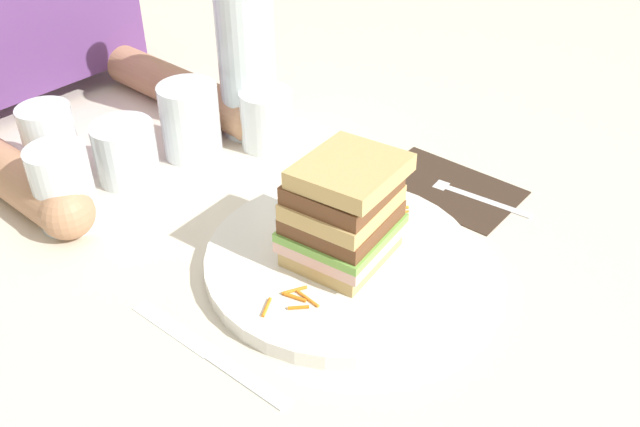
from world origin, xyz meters
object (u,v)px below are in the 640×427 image
(fork, at_px, (464,191))
(knife, at_px, (211,354))
(main_plate, at_px, (341,261))
(water_bottle, at_px, (245,42))
(empty_tumbler_0, at_px, (126,152))
(empty_tumbler_3, at_px, (51,142))
(juice_glass, at_px, (267,122))
(empty_tumbler_1, at_px, (63,187))
(sandwich, at_px, (343,212))
(empty_tumbler_2, at_px, (190,121))
(napkin_dark, at_px, (447,187))

(fork, relative_size, knife, 0.83)
(main_plate, distance_m, water_bottle, 0.35)
(water_bottle, bearing_deg, fork, -79.34)
(empty_tumbler_0, distance_m, empty_tumbler_3, 0.10)
(main_plate, bearing_deg, juice_glass, 60.96)
(empty_tumbler_0, bearing_deg, empty_tumbler_1, -165.53)
(empty_tumbler_1, bearing_deg, water_bottle, -0.33)
(sandwich, relative_size, fork, 0.73)
(juice_glass, distance_m, empty_tumbler_3, 0.28)
(main_plate, relative_size, empty_tumbler_2, 2.93)
(empty_tumbler_0, bearing_deg, juice_glass, -23.31)
(fork, relative_size, empty_tumbler_0, 2.12)
(napkin_dark, xyz_separation_m, water_bottle, (-0.06, 0.29, 0.13))
(empty_tumbler_1, relative_size, empty_tumbler_2, 1.00)
(sandwich, xyz_separation_m, water_bottle, (0.15, 0.29, 0.06))
(empty_tumbler_0, relative_size, empty_tumbler_3, 0.81)
(main_plate, height_order, water_bottle, water_bottle)
(sandwich, bearing_deg, water_bottle, 62.96)
(main_plate, xyz_separation_m, empty_tumbler_0, (-0.04, 0.32, 0.03))
(knife, height_order, empty_tumbler_3, empty_tumbler_3)
(napkin_dark, height_order, water_bottle, water_bottle)
(main_plate, relative_size, empty_tumbler_0, 3.73)
(main_plate, bearing_deg, water_bottle, 62.77)
(fork, bearing_deg, empty_tumbler_0, 125.96)
(knife, height_order, juice_glass, juice_glass)
(juice_glass, height_order, empty_tumbler_0, juice_glass)
(napkin_dark, height_order, fork, fork)
(knife, relative_size, empty_tumbler_3, 2.06)
(water_bottle, distance_m, empty_tumbler_2, 0.13)
(main_plate, bearing_deg, fork, -7.09)
(knife, distance_m, empty_tumbler_2, 0.37)
(napkin_dark, xyz_separation_m, knife, (-0.38, 0.02, 0.00))
(water_bottle, bearing_deg, napkin_dark, -79.03)
(knife, xyz_separation_m, empty_tumbler_3, (0.08, 0.38, 0.05))
(empty_tumbler_1, bearing_deg, sandwich, -63.59)
(napkin_dark, xyz_separation_m, empty_tumbler_3, (-0.30, 0.40, 0.05))
(knife, relative_size, water_bottle, 0.67)
(main_plate, height_order, knife, main_plate)
(juice_glass, bearing_deg, empty_tumbler_3, 146.78)
(sandwich, relative_size, juice_glass, 1.51)
(fork, height_order, empty_tumbler_2, empty_tumbler_2)
(fork, bearing_deg, main_plate, 172.91)
(main_plate, height_order, juice_glass, juice_glass)
(empty_tumbler_1, bearing_deg, juice_glass, -9.97)
(empty_tumbler_1, distance_m, empty_tumbler_3, 0.11)
(main_plate, height_order, empty_tumbler_3, empty_tumbler_3)
(juice_glass, relative_size, empty_tumbler_1, 0.81)
(water_bottle, bearing_deg, empty_tumbler_0, 171.53)
(sandwich, relative_size, empty_tumbler_3, 1.26)
(water_bottle, relative_size, empty_tumbler_1, 3.00)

